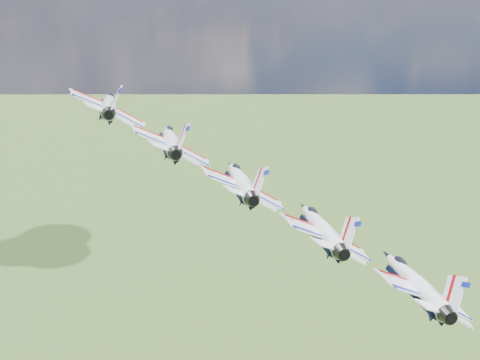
{
  "coord_description": "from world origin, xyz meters",
  "views": [
    {
      "loc": [
        13.55,
        -52.24,
        178.64
      ],
      "look_at": [
        14.84,
        20.06,
        154.71
      ],
      "focal_mm": 45.0,
      "sensor_mm": 36.0,
      "label": 1
    }
  ],
  "objects_px": {
    "jet_2": "(240,180)",
    "jet_3": "(320,227)",
    "jet_0": "(109,104)",
    "jet_1": "(170,139)",
    "jet_4": "(413,281)"
  },
  "relations": [
    {
      "from": "jet_1",
      "to": "jet_2",
      "type": "xyz_separation_m",
      "value": [
        9.34,
        -6.92,
        -3.58
      ]
    },
    {
      "from": "jet_0",
      "to": "jet_4",
      "type": "bearing_deg",
      "value": -46.93
    },
    {
      "from": "jet_1",
      "to": "jet_2",
      "type": "height_order",
      "value": "jet_1"
    },
    {
      "from": "jet_0",
      "to": "jet_3",
      "type": "bearing_deg",
      "value": -46.93
    },
    {
      "from": "jet_1",
      "to": "jet_3",
      "type": "bearing_deg",
      "value": -46.93
    },
    {
      "from": "jet_3",
      "to": "jet_4",
      "type": "xyz_separation_m",
      "value": [
        9.34,
        -6.92,
        -3.58
      ]
    },
    {
      "from": "jet_0",
      "to": "jet_3",
      "type": "distance_m",
      "value": 36.5
    },
    {
      "from": "jet_0",
      "to": "jet_1",
      "type": "height_order",
      "value": "jet_0"
    },
    {
      "from": "jet_2",
      "to": "jet_3",
      "type": "distance_m",
      "value": 12.17
    },
    {
      "from": "jet_0",
      "to": "jet_1",
      "type": "xyz_separation_m",
      "value": [
        9.34,
        -6.92,
        -3.58
      ]
    },
    {
      "from": "jet_4",
      "to": "jet_0",
      "type": "bearing_deg",
      "value": 133.07
    },
    {
      "from": "jet_0",
      "to": "jet_1",
      "type": "relative_size",
      "value": 1.0
    },
    {
      "from": "jet_0",
      "to": "jet_3",
      "type": "relative_size",
      "value": 1.0
    },
    {
      "from": "jet_0",
      "to": "jet_2",
      "type": "bearing_deg",
      "value": -46.93
    },
    {
      "from": "jet_2",
      "to": "jet_3",
      "type": "relative_size",
      "value": 1.0
    }
  ]
}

